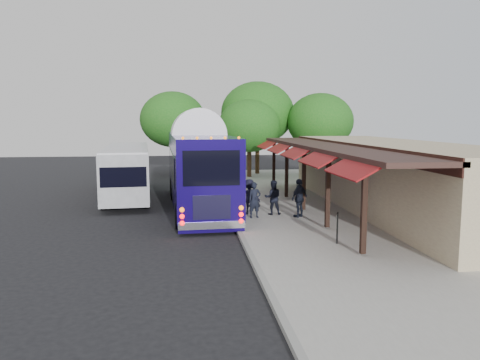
{
  "coord_description": "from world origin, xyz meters",
  "views": [
    {
      "loc": [
        -2.15,
        -18.79,
        4.69
      ],
      "look_at": [
        0.52,
        3.81,
        1.8
      ],
      "focal_mm": 35.0,
      "sensor_mm": 36.0,
      "label": 1
    }
  ],
  "objects_px": {
    "coach_bus": "(198,166)",
    "ped_d": "(249,197)",
    "sign_board": "(337,223)",
    "ped_b": "(273,197)",
    "city_bus": "(127,169)",
    "ped_c": "(299,198)",
    "ped_a": "(255,200)"
  },
  "relations": [
    {
      "from": "ped_a",
      "to": "ped_b",
      "type": "distance_m",
      "value": 1.17
    },
    {
      "from": "city_bus",
      "to": "ped_b",
      "type": "distance_m",
      "value": 10.61
    },
    {
      "from": "coach_bus",
      "to": "ped_b",
      "type": "distance_m",
      "value": 4.89
    },
    {
      "from": "city_bus",
      "to": "ped_c",
      "type": "height_order",
      "value": "city_bus"
    },
    {
      "from": "coach_bus",
      "to": "ped_a",
      "type": "relative_size",
      "value": 7.92
    },
    {
      "from": "coach_bus",
      "to": "ped_d",
      "type": "relative_size",
      "value": 7.82
    },
    {
      "from": "ped_a",
      "to": "ped_d",
      "type": "height_order",
      "value": "ped_d"
    },
    {
      "from": "coach_bus",
      "to": "sign_board",
      "type": "height_order",
      "value": "coach_bus"
    },
    {
      "from": "ped_b",
      "to": "sign_board",
      "type": "height_order",
      "value": "ped_b"
    },
    {
      "from": "ped_a",
      "to": "sign_board",
      "type": "distance_m",
      "value": 5.54
    },
    {
      "from": "ped_d",
      "to": "sign_board",
      "type": "xyz_separation_m",
      "value": [
        2.47,
        -5.94,
        -0.08
      ]
    },
    {
      "from": "ped_b",
      "to": "ped_c",
      "type": "relative_size",
      "value": 0.92
    },
    {
      "from": "ped_a",
      "to": "ped_d",
      "type": "xyz_separation_m",
      "value": [
        -0.13,
        0.92,
        0.01
      ]
    },
    {
      "from": "ped_b",
      "to": "ped_d",
      "type": "relative_size",
      "value": 0.98
    },
    {
      "from": "city_bus",
      "to": "sign_board",
      "type": "bearing_deg",
      "value": -59.55
    },
    {
      "from": "ped_b",
      "to": "sign_board",
      "type": "bearing_deg",
      "value": 108.23
    },
    {
      "from": "city_bus",
      "to": "ped_d",
      "type": "xyz_separation_m",
      "value": [
        6.63,
        -6.91,
        -0.72
      ]
    },
    {
      "from": "ped_a",
      "to": "ped_c",
      "type": "height_order",
      "value": "ped_c"
    },
    {
      "from": "city_bus",
      "to": "sign_board",
      "type": "relative_size",
      "value": 10.24
    },
    {
      "from": "city_bus",
      "to": "ped_b",
      "type": "height_order",
      "value": "city_bus"
    },
    {
      "from": "sign_board",
      "to": "ped_a",
      "type": "bearing_deg",
      "value": 136.13
    },
    {
      "from": "ped_d",
      "to": "sign_board",
      "type": "height_order",
      "value": "ped_d"
    },
    {
      "from": "ped_c",
      "to": "ped_d",
      "type": "height_order",
      "value": "ped_c"
    },
    {
      "from": "coach_bus",
      "to": "city_bus",
      "type": "bearing_deg",
      "value": 133.23
    },
    {
      "from": "coach_bus",
      "to": "ped_a",
      "type": "xyz_separation_m",
      "value": [
        2.52,
        -3.77,
        -1.28
      ]
    },
    {
      "from": "city_bus",
      "to": "ped_d",
      "type": "distance_m",
      "value": 9.61
    },
    {
      "from": "sign_board",
      "to": "coach_bus",
      "type": "bearing_deg",
      "value": 140.05
    },
    {
      "from": "ped_b",
      "to": "sign_board",
      "type": "distance_m",
      "value": 5.81
    },
    {
      "from": "coach_bus",
      "to": "sign_board",
      "type": "relative_size",
      "value": 11.65
    },
    {
      "from": "ped_a",
      "to": "ped_c",
      "type": "distance_m",
      "value": 2.13
    },
    {
      "from": "coach_bus",
      "to": "sign_board",
      "type": "distance_m",
      "value": 10.14
    },
    {
      "from": "ped_b",
      "to": "ped_d",
      "type": "xyz_separation_m",
      "value": [
        -1.12,
        0.29,
        0.02
      ]
    }
  ]
}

